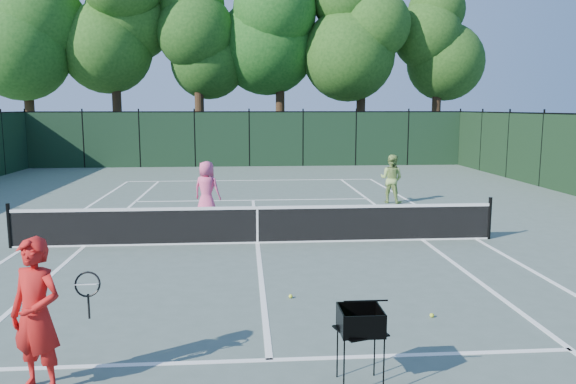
{
  "coord_description": "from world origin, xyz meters",
  "views": [
    {
      "loc": [
        -0.3,
        -13.31,
        3.27
      ],
      "look_at": [
        0.82,
        1.0,
        1.1
      ],
      "focal_mm": 35.0,
      "sensor_mm": 36.0,
      "label": 1
    }
  ],
  "objects": [
    {
      "name": "coach",
      "position": [
        -2.69,
        -6.97,
        0.91
      ],
      "size": [
        1.09,
        0.66,
        1.82
      ],
      "rotation": [
        0.0,
        0.0,
        -0.4
      ],
      "color": "red",
      "rests_on": "ground"
    },
    {
      "name": "tree_1",
      "position": [
        -8.0,
        22.0,
        8.69
      ],
      "size": [
        6.8,
        6.8,
        13.98
      ],
      "color": "black",
      "rests_on": "ground"
    },
    {
      "name": "center_service_line",
      "position": [
        0.0,
        0.0,
        0.0
      ],
      "size": [
        0.1,
        12.8,
        0.01
      ],
      "primitive_type": "cube",
      "color": "white",
      "rests_on": "ground"
    },
    {
      "name": "sideline_singles_right",
      "position": [
        4.12,
        0.0,
        0.0
      ],
      "size": [
        0.1,
        23.77,
        0.01
      ],
      "primitive_type": "cube",
      "color": "white",
      "rests_on": "ground"
    },
    {
      "name": "loose_ball_near_cart",
      "position": [
        2.62,
        -5.09,
        0.03
      ],
      "size": [
        0.07,
        0.07,
        0.07
      ],
      "primitive_type": "sphere",
      "color": "#BCCE2A",
      "rests_on": "ground"
    },
    {
      "name": "ball_hopper",
      "position": [
        1.03,
        -7.16,
        0.8
      ],
      "size": [
        0.62,
        0.62,
        0.96
      ],
      "rotation": [
        0.0,
        0.0,
        0.29
      ],
      "color": "black",
      "rests_on": "ground"
    },
    {
      "name": "player_pink",
      "position": [
        -1.42,
        3.38,
        0.85
      ],
      "size": [
        0.97,
        0.83,
        1.69
      ],
      "rotation": [
        0.0,
        0.0,
        2.72
      ],
      "color": "#E85285",
      "rests_on": "ground"
    },
    {
      "name": "tennis_net",
      "position": [
        0.0,
        0.0,
        0.48
      ],
      "size": [
        11.69,
        0.09,
        1.06
      ],
      "color": "black",
      "rests_on": "ground"
    },
    {
      "name": "sideline_doubles_left",
      "position": [
        -5.49,
        0.0,
        0.0
      ],
      "size": [
        0.1,
        23.77,
        0.01
      ],
      "primitive_type": "cube",
      "color": "white",
      "rests_on": "ground"
    },
    {
      "name": "loose_ball_midcourt",
      "position": [
        0.48,
        -4.02,
        0.03
      ],
      "size": [
        0.07,
        0.07,
        0.07
      ],
      "primitive_type": "sphere",
      "color": "yellow",
      "rests_on": "ground"
    },
    {
      "name": "tree_2",
      "position": [
        -3.0,
        21.8,
        7.73
      ],
      "size": [
        6.0,
        6.0,
        12.4
      ],
      "color": "black",
      "rests_on": "ground"
    },
    {
      "name": "sideline_singles_left",
      "position": [
        -4.12,
        0.0,
        0.0
      ],
      "size": [
        0.1,
        23.77,
        0.01
      ],
      "primitive_type": "cube",
      "color": "white",
      "rests_on": "ground"
    },
    {
      "name": "tree_5",
      "position": [
        12.0,
        22.1,
        7.71
      ],
      "size": [
        5.8,
        5.8,
        12.23
      ],
      "color": "black",
      "rests_on": "ground"
    },
    {
      "name": "tree_4",
      "position": [
        7.0,
        21.6,
        8.14
      ],
      "size": [
        6.2,
        6.2,
        12.97
      ],
      "color": "black",
      "rests_on": "ground"
    },
    {
      "name": "player_green",
      "position": [
        4.75,
        5.51,
        0.83
      ],
      "size": [
        1.03,
        0.98,
        1.67
      ],
      "rotation": [
        0.0,
        0.0,
        2.53
      ],
      "color": "#8DB058",
      "rests_on": "ground"
    },
    {
      "name": "service_line_near",
      "position": [
        0.0,
        -6.4,
        0.0
      ],
      "size": [
        8.23,
        0.1,
        0.01
      ],
      "primitive_type": "cube",
      "color": "white",
      "rests_on": "ground"
    },
    {
      "name": "sideline_doubles_right",
      "position": [
        5.49,
        0.0,
        0.0
      ],
      "size": [
        0.1,
        23.77,
        0.01
      ],
      "primitive_type": "cube",
      "color": "white",
      "rests_on": "ground"
    },
    {
      "name": "tree_0",
      "position": [
        -13.0,
        21.5,
        8.16
      ],
      "size": [
        6.4,
        6.4,
        13.14
      ],
      "color": "black",
      "rests_on": "ground"
    },
    {
      "name": "ground",
      "position": [
        0.0,
        0.0,
        0.0
      ],
      "size": [
        90.0,
        90.0,
        0.0
      ],
      "primitive_type": "plane",
      "color": "#4D5E54",
      "rests_on": "ground"
    },
    {
      "name": "service_line_far",
      "position": [
        0.0,
        6.4,
        0.0
      ],
      "size": [
        8.23,
        0.1,
        0.01
      ],
      "primitive_type": "cube",
      "color": "white",
      "rests_on": "ground"
    },
    {
      "name": "baseline_far",
      "position": [
        0.0,
        11.88,
        0.0
      ],
      "size": [
        10.97,
        0.1,
        0.01
      ],
      "primitive_type": "cube",
      "color": "white",
      "rests_on": "ground"
    },
    {
      "name": "tree_3",
      "position": [
        2.0,
        22.3,
        9.01
      ],
      "size": [
        7.0,
        7.0,
        14.45
      ],
      "color": "black",
      "rests_on": "ground"
    },
    {
      "name": "fence_far",
      "position": [
        0.0,
        18.0,
        1.5
      ],
      "size": [
        24.0,
        0.05,
        3.0
      ],
      "primitive_type": "cube",
      "color": "black",
      "rests_on": "ground"
    }
  ]
}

